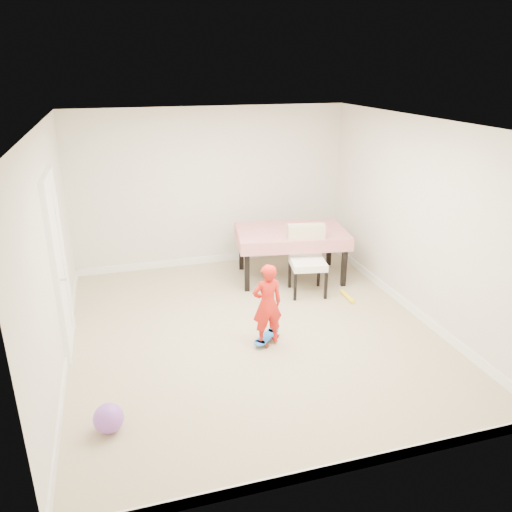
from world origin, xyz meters
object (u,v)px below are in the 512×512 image
object	(u,v)px
child	(267,307)
balloon	(109,418)
dining_chair	(308,261)
dining_table	(291,254)
skateboard	(267,339)

from	to	relation	value
child	balloon	xyz separation A→B (m)	(-1.87, -1.06, -0.37)
balloon	dining_chair	bearing A→B (deg)	38.61
dining_table	dining_chair	world-z (taller)	dining_chair
dining_table	skateboard	distance (m)	2.07
dining_table	child	distance (m)	2.11
skateboard	child	bearing A→B (deg)	-147.92
skateboard	dining_table	bearing A→B (deg)	18.43
dining_chair	child	xyz separation A→B (m)	(-1.01, -1.24, 0.00)
dining_chair	balloon	distance (m)	3.71
child	balloon	distance (m)	2.18
dining_chair	child	world-z (taller)	child
dining_chair	skateboard	distance (m)	1.61
dining_chair	balloon	bearing A→B (deg)	-131.75
dining_chair	skateboard	world-z (taller)	dining_chair
dining_table	child	xyz separation A→B (m)	(-0.97, -1.87, 0.11)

